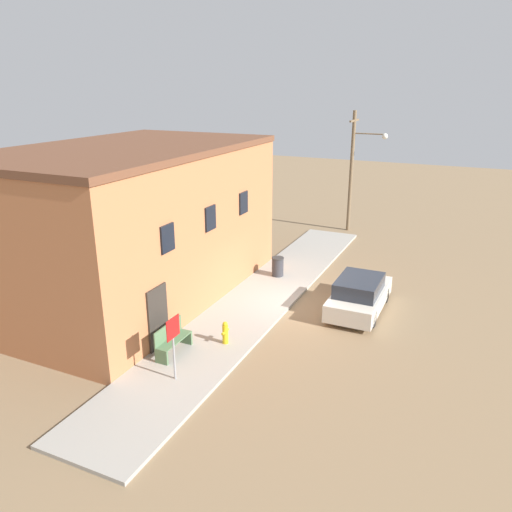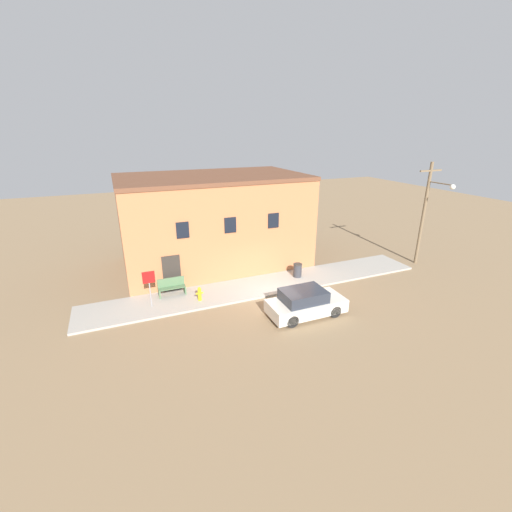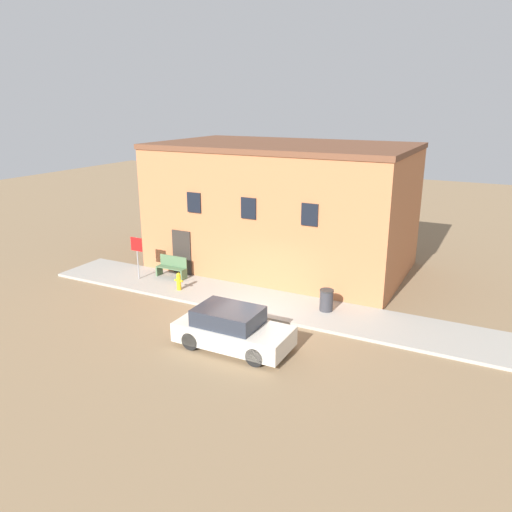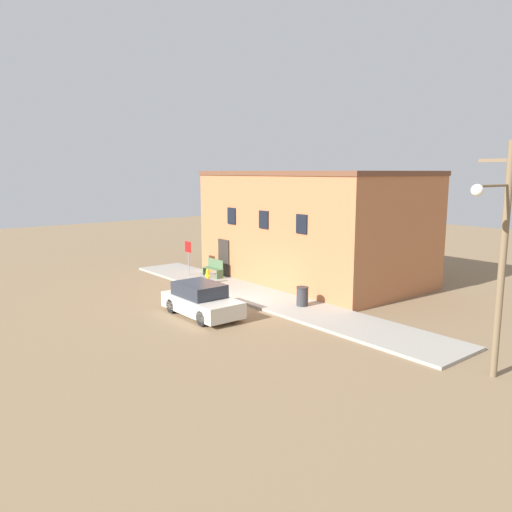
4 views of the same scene
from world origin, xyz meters
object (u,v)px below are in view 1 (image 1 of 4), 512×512
at_px(bench, 172,340).
at_px(parked_car, 359,295).
at_px(stop_sign, 173,337).
at_px(utility_pole, 355,166).
at_px(fire_hydrant, 225,332).
at_px(trash_bin, 278,267).

bearing_deg(bench, parked_car, -38.23).
distance_m(stop_sign, utility_pole, 18.00).
relative_size(fire_hydrant, bench, 0.53).
height_order(fire_hydrant, stop_sign, stop_sign).
height_order(stop_sign, utility_pole, utility_pole).
bearing_deg(trash_bin, fire_hydrant, -173.18).
height_order(bench, parked_car, parked_car).
relative_size(stop_sign, trash_bin, 2.29).
xyz_separation_m(stop_sign, parked_car, (7.02, -3.66, -0.82)).
xyz_separation_m(fire_hydrant, bench, (-1.26, 1.23, 0.08)).
height_order(utility_pole, parked_car, utility_pole).
bearing_deg(bench, utility_pole, -5.14).
bearing_deg(stop_sign, parked_car, -27.55).
relative_size(stop_sign, utility_pole, 0.29).
height_order(stop_sign, bench, stop_sign).
bearing_deg(utility_pole, parked_car, -164.11).
height_order(fire_hydrant, utility_pole, utility_pole).
distance_m(stop_sign, parked_car, 7.96).
xyz_separation_m(trash_bin, utility_pole, (8.96, -1.03, 3.29)).
bearing_deg(bench, stop_sign, -143.20).
height_order(fire_hydrant, bench, bench).
distance_m(fire_hydrant, trash_bin, 6.45).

